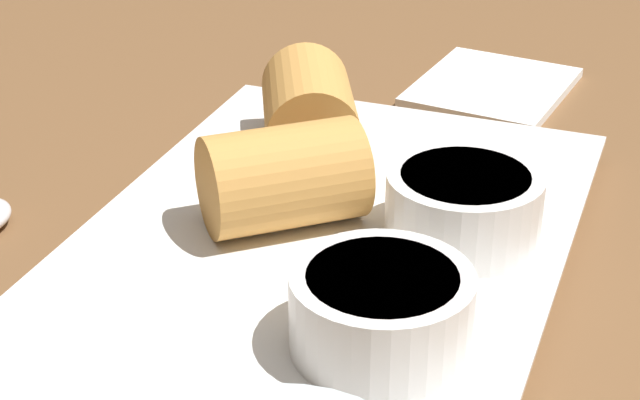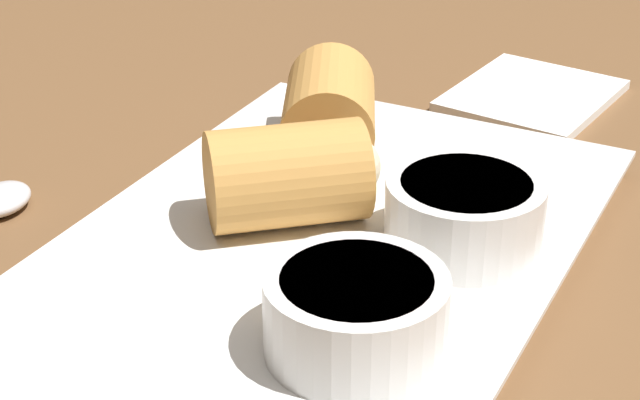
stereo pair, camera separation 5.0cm
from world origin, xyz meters
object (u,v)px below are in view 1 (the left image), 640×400
dipping_bowl_near (464,204)px  napkin (492,87)px  dipping_bowl_far (382,308)px  serving_plate (320,250)px

dipping_bowl_near → napkin: bearing=-171.5°
dipping_bowl_far → napkin: bearing=-175.8°
serving_plate → dipping_bowl_near: 7.22cm
serving_plate → dipping_bowl_near: (-2.27, 6.34, 2.59)cm
serving_plate → napkin: (-24.46, 3.03, -0.46)cm
serving_plate → dipping_bowl_near: size_ratio=4.45×
napkin → dipping_bowl_near: bearing=8.5°
dipping_bowl_far → napkin: 32.12cm
dipping_bowl_near → napkin: (-22.19, -3.31, -3.05)cm
napkin → serving_plate: bearing=-7.1°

